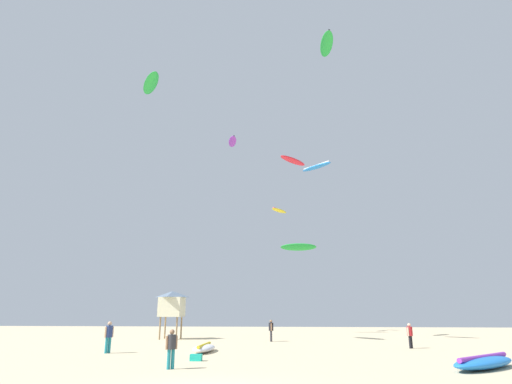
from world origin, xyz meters
name	(u,v)px	position (x,y,z in m)	size (l,w,h in m)	color
person_foreground	(171,346)	(-2.47, 5.34, 0.93)	(0.44, 0.37, 1.59)	teal
person_midground	(410,334)	(10.21, 17.27, 0.93)	(0.39, 0.42, 1.59)	black
person_left	(271,329)	(0.60, 23.25, 0.99)	(0.38, 0.55, 1.70)	#2D2D33
person_right	(109,334)	(-8.20, 12.02, 1.03)	(0.40, 0.51, 1.77)	teal
kite_grounded_near	(204,348)	(-2.77, 13.27, 0.23)	(1.24, 4.05, 0.47)	white
kite_grounded_mid	(484,362)	(10.59, 6.65, 0.27)	(4.21, 4.27, 0.55)	blue
lifeguard_tower	(172,304)	(-8.48, 25.49, 3.05)	(2.30, 2.30, 4.15)	#8C704C
cooler_box	(196,357)	(-2.13, 8.52, 0.16)	(0.56, 0.36, 0.32)	#19B29E
kite_aloft_0	(293,161)	(2.70, 28.44, 17.42)	(3.19, 3.80, 0.48)	red
kite_aloft_1	(232,141)	(-5.19, 37.99, 23.84)	(1.98, 3.67, 0.76)	purple
kite_aloft_2	(298,247)	(3.05, 37.21, 9.73)	(4.28, 1.40, 1.02)	green
kite_aloft_3	(151,83)	(-9.71, 19.54, 21.96)	(3.09, 4.31, 0.66)	green
kite_aloft_4	(327,44)	(5.79, 17.84, 23.76)	(1.31, 3.64, 0.69)	green
kite_aloft_5	(316,167)	(4.90, 24.79, 15.41)	(3.12, 3.02, 0.50)	blue
kite_aloft_6	(279,211)	(0.74, 39.56, 14.78)	(2.27, 3.17, 0.37)	yellow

